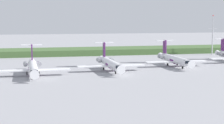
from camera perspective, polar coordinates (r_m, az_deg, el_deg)
name	(u,v)px	position (r m, az deg, el deg)	size (l,w,h in m)	color
ground_plane	(103,65)	(151.17, -1.34, -0.43)	(500.00, 500.00, 0.00)	#939399
grass_berm	(85,51)	(193.02, -3.84, 1.53)	(320.00, 20.00, 2.76)	#426033
regional_jet_second	(33,67)	(127.41, -11.22, -0.75)	(22.81, 31.00, 9.00)	white
regional_jet_third	(110,63)	(135.50, -0.26, -0.18)	(22.81, 31.00, 9.00)	white
regional_jet_fourth	(174,59)	(149.50, 8.88, 0.39)	(22.81, 31.00, 9.00)	white
antenna_mast	(212,38)	(196.27, 14.15, 3.33)	(4.40, 0.50, 18.81)	#B2B2B7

